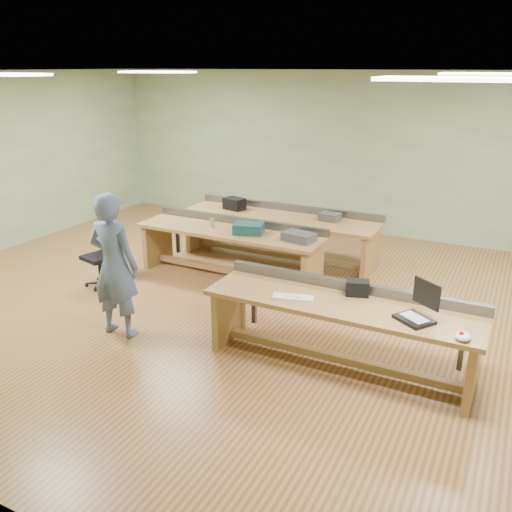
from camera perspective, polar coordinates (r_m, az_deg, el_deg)
name	(u,v)px	position (r m, az deg, el deg)	size (l,w,h in m)	color
floor	(253,305)	(7.38, -0.29, -5.15)	(10.00, 10.00, 0.00)	#9B6C3A
ceiling	(253,72)	(6.71, -0.33, 18.85)	(10.00, 10.00, 0.00)	silver
wall_back	(350,153)	(10.55, 9.82, 10.59)	(10.00, 0.04, 3.00)	#9FB88C
fluor_panels	(253,74)	(6.71, -0.33, 18.59)	(6.20, 3.50, 0.03)	white
workbench_front	(341,318)	(5.80, 8.95, -6.46)	(2.89, 0.79, 0.86)	#AD7B49
workbench_mid	(231,241)	(8.18, -2.70, 1.54)	(2.92, 0.82, 0.86)	#AD7B49
workbench_back	(280,226)	(8.93, 2.52, 3.12)	(3.29, 0.88, 0.86)	#AD7B49
person	(114,265)	(6.51, -14.68, -0.97)	(0.64, 0.42, 1.74)	slate
laptop_base	(414,319)	(5.44, 16.30, -6.42)	(0.33, 0.27, 0.04)	black
laptop_screen	(427,294)	(5.43, 17.53, -3.79)	(0.33, 0.02, 0.26)	black
keyboard	(293,297)	(5.72, 3.89, -4.37)	(0.43, 0.14, 0.02)	silver
trackball_mouse	(463,336)	(5.22, 20.97, -7.90)	(0.14, 0.17, 0.07)	white
camera_bag	(357,288)	(5.86, 10.63, -3.33)	(0.24, 0.15, 0.16)	black
task_chair	(102,265)	(8.22, -15.86, -0.90)	(0.57, 0.57, 0.86)	black
parts_bin_teal	(249,228)	(7.91, -0.77, 2.93)	(0.42, 0.32, 0.15)	#133A3F
parts_bin_grey	(299,237)	(7.58, 4.53, 2.03)	(0.43, 0.28, 0.12)	#3A3A3D
mug	(240,229)	(7.96, -1.69, 2.82)	(0.12, 0.12, 0.09)	#3A3A3D
drinks_can	(212,222)	(8.27, -4.66, 3.54)	(0.07, 0.07, 0.13)	#BDBDC1
storage_box_back	(234,204)	(9.26, -2.29, 5.52)	(0.34, 0.24, 0.19)	black
tray_back	(330,217)	(8.64, 7.77, 4.10)	(0.31, 0.23, 0.12)	#3A3A3D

